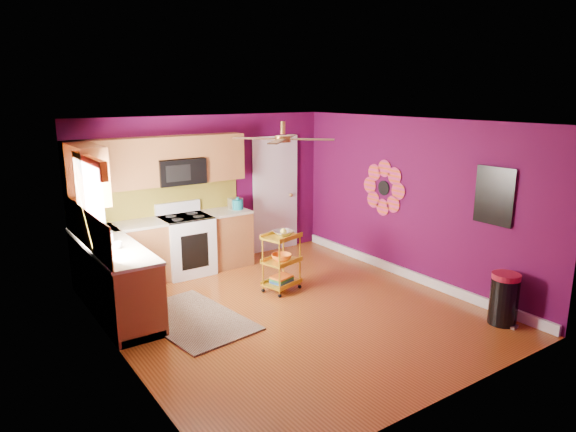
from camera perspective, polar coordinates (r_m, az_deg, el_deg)
ground at (r=7.02m, az=0.41°, el=-10.44°), size 5.00×5.00×0.00m
room_envelope at (r=6.54m, az=0.63°, el=2.79°), size 4.54×5.04×2.52m
lower_cabinets at (r=7.83m, az=-15.54°, el=-4.96°), size 2.81×2.31×0.94m
electric_range at (r=8.40m, az=-11.24°, el=-3.10°), size 0.76×0.66×1.13m
upper_cabinetry at (r=7.88m, az=-16.31°, el=5.33°), size 2.80×2.30×1.26m
left_window at (r=6.57m, az=-21.22°, el=2.84°), size 0.08×1.35×1.08m
panel_door at (r=9.39m, az=-1.43°, el=2.33°), size 0.95×0.11×2.15m
right_wall_art at (r=7.81m, az=15.46°, el=2.66°), size 0.04×2.74×1.04m
ceiling_fan at (r=6.60m, az=-0.56°, el=8.66°), size 1.01×1.01×0.26m
shag_rug at (r=6.85m, az=-10.49°, el=-11.19°), size 1.25×1.82×0.02m
rolling_cart at (r=7.52m, az=-0.69°, el=-4.82°), size 0.60×0.50×0.94m
trash_can at (r=7.07m, az=22.87°, el=-8.48°), size 0.40×0.41×0.67m
teal_kettle at (r=8.65m, az=-5.61°, el=1.29°), size 0.18×0.18×0.21m
toaster at (r=8.73m, az=-5.87°, el=1.43°), size 0.22×0.15×0.18m
soap_bottle_a at (r=7.07m, az=-19.30°, el=-2.09°), size 0.09×0.09×0.20m
soap_bottle_b at (r=7.28m, az=-20.24°, el=-1.84°), size 0.13×0.13×0.17m
counter_dish at (r=7.46m, az=-19.85°, el=-1.89°), size 0.25×0.25×0.06m
counter_cup at (r=6.82m, az=-18.41°, el=-3.08°), size 0.11×0.11×0.09m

